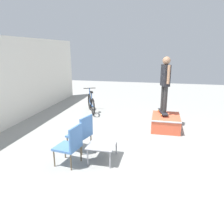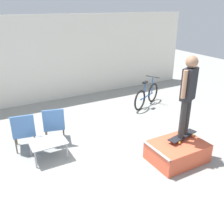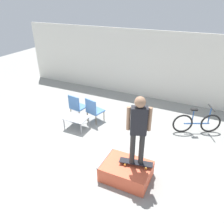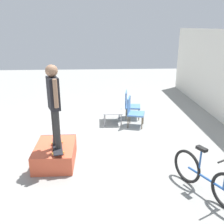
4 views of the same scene
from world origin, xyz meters
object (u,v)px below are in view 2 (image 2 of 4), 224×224
object	(u,v)px
skateboard_on_ramp	(182,136)
coffee_table	(48,143)
bicycle	(147,96)
patio_chair_left	(24,130)
skate_ramp_box	(177,152)
person_skater	(188,90)
patio_chair_right	(54,124)

from	to	relation	value
skateboard_on_ramp	coffee_table	size ratio (longest dim) A/B	1.08
skateboard_on_ramp	bicycle	bearing A→B (deg)	57.56
coffee_table	bicycle	xyz separation A→B (m)	(3.91, 1.55, -0.01)
skateboard_on_ramp	patio_chair_left	bearing A→B (deg)	135.99
skate_ramp_box	coffee_table	distance (m)	2.95
skate_ramp_box	person_skater	world-z (taller)	person_skater
skateboard_on_ramp	patio_chair_right	size ratio (longest dim) A/B	0.91
bicycle	skateboard_on_ramp	bearing A→B (deg)	-137.61
skate_ramp_box	skateboard_on_ramp	distance (m)	0.39
person_skater	patio_chair_right	xyz separation A→B (m)	(-2.40, 2.05, -1.09)
skateboard_on_ramp	bicycle	size ratio (longest dim) A/B	0.57
skateboard_on_ramp	person_skater	bearing A→B (deg)	78.99
person_skater	coffee_table	distance (m)	3.33
patio_chair_left	skateboard_on_ramp	bearing A→B (deg)	156.04
skateboard_on_ramp	patio_chair_left	distance (m)	3.75
skate_ramp_box	patio_chair_right	xyz separation A→B (m)	(-2.19, 2.15, 0.30)
skateboard_on_ramp	patio_chair_left	xyz separation A→B (m)	(-3.15, 2.04, 0.00)
bicycle	coffee_table	bearing A→B (deg)	175.41
patio_chair_left	patio_chair_right	bearing A→B (deg)	-170.79
patio_chair_right	bicycle	xyz separation A→B (m)	(3.56, 0.91, -0.15)
patio_chair_left	bicycle	bearing A→B (deg)	-159.02
coffee_table	patio_chair_right	xyz separation A→B (m)	(0.35, 0.64, 0.14)
person_skater	patio_chair_left	size ratio (longest dim) A/B	1.90
patio_chair_right	bicycle	world-z (taller)	bicycle
skate_ramp_box	patio_chair_left	bearing A→B (deg)	143.77
skateboard_on_ramp	coffee_table	bearing A→B (deg)	141.97
person_skater	patio_chair_left	world-z (taller)	person_skater
skate_ramp_box	coffee_table	bearing A→B (deg)	149.29
person_skater	skate_ramp_box	bearing A→B (deg)	-175.93
skateboard_on_ramp	patio_chair_right	distance (m)	3.16
skateboard_on_ramp	patio_chair_left	size ratio (longest dim) A/B	0.91
coffee_table	patio_chair_left	world-z (taller)	patio_chair_left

